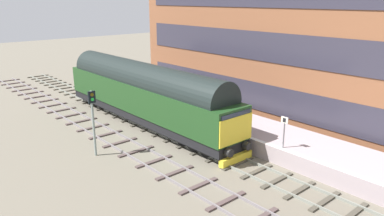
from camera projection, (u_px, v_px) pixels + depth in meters
name	position (u px, v px, depth m)	size (l,w,h in m)	color
ground_plane	(199.00, 147.00, 23.63)	(140.00, 140.00, 0.00)	#6A6355
track_main	(199.00, 146.00, 23.62)	(2.50, 60.00, 0.15)	gray
track_adjacent_west	(154.00, 161.00, 21.42)	(2.50, 60.00, 0.15)	slate
station_platform	(237.00, 127.00, 25.75)	(4.00, 44.00, 1.01)	#A49599
diesel_locomotive	(143.00, 92.00, 27.37)	(2.74, 19.03, 4.68)	black
signal_post_near	(93.00, 116.00, 21.61)	(0.44, 0.22, 4.04)	gray
platform_number_sign	(284.00, 127.00, 20.59)	(0.10, 0.44, 1.83)	slate
waiting_passenger	(230.00, 108.00, 25.11)	(0.44, 0.48, 1.64)	#31283E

